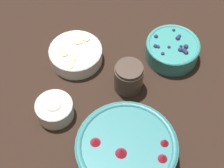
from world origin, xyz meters
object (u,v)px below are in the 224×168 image
object	(u,v)px
bowl_bananas	(76,54)
bowl_cream	(54,109)
bowl_blueberries	(172,49)
jar_chocolate	(129,78)
bowl_strawberries	(126,150)

from	to	relation	value
bowl_bananas	bowl_cream	bearing A→B (deg)	84.06
bowl_blueberries	bowl_cream	world-z (taller)	bowl_blueberries
bowl_bananas	jar_chocolate	size ratio (longest dim) A/B	1.78
jar_chocolate	bowl_strawberries	bearing A→B (deg)	94.74
bowl_bananas	bowl_cream	distance (m)	0.21
bowl_strawberries	bowl_blueberries	xyz separation A→B (m)	(-0.10, -0.36, -0.01)
bowl_strawberries	bowl_cream	size ratio (longest dim) A/B	2.49
bowl_blueberries	bowl_cream	bearing A→B (deg)	39.04
bowl_strawberries	bowl_cream	world-z (taller)	bowl_strawberries
bowl_strawberries	bowl_bananas	distance (m)	0.36
bowl_strawberries	bowl_cream	xyz separation A→B (m)	(0.21, -0.10, -0.01)
bowl_cream	jar_chocolate	xyz separation A→B (m)	(-0.20, -0.12, 0.01)
bowl_bananas	bowl_blueberries	bearing A→B (deg)	-169.90
bowl_strawberries	bowl_bananas	world-z (taller)	bowl_strawberries
bowl_bananas	jar_chocolate	world-z (taller)	jar_chocolate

